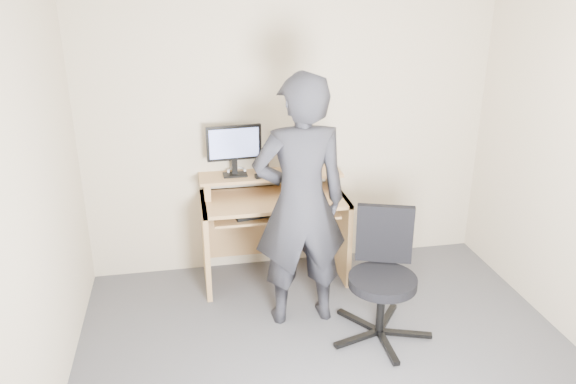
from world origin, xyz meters
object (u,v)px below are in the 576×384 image
object	(u,v)px
monitor	(234,146)
person	(300,203)
desk	(273,216)
office_chair	(383,270)

from	to	relation	value
monitor	person	bearing A→B (deg)	-68.01
monitor	person	xyz separation A→B (m)	(0.39, -0.78, -0.22)
monitor	person	world-z (taller)	person
desk	office_chair	xyz separation A→B (m)	(0.63, -1.00, -0.04)
monitor	office_chair	world-z (taller)	monitor
desk	office_chair	distance (m)	1.18
desk	person	xyz separation A→B (m)	(0.09, -0.71, 0.40)
desk	monitor	size ratio (longest dim) A/B	2.65
desk	person	bearing A→B (deg)	-82.76
person	office_chair	bearing A→B (deg)	150.12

